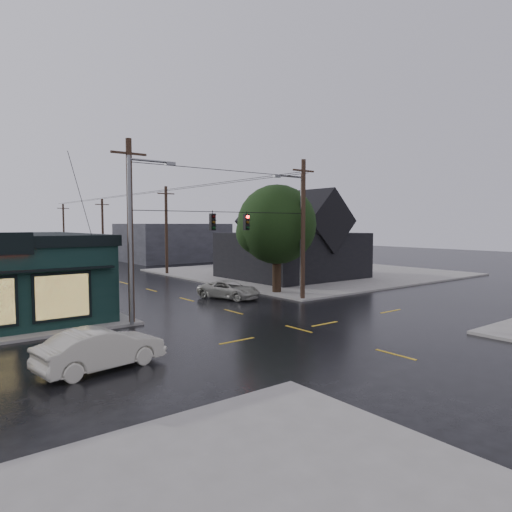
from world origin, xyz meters
TOP-DOWN VIEW (x-y plane):
  - ground_plane at (0.00, 0.00)m, footprint 160.00×160.00m
  - sidewalk_ne at (20.00, 20.00)m, footprint 28.00×28.00m
  - ne_building at (15.00, 17.00)m, footprint 12.60×11.60m
  - corner_tree at (7.07, 10.08)m, footprint 6.29×6.29m
  - utility_pole_nw at (-6.50, 6.50)m, footprint 2.00×0.32m
  - utility_pole_ne at (6.50, 6.50)m, footprint 2.00×0.32m
  - utility_pole_far_a at (6.50, 28.00)m, footprint 2.00×0.32m
  - utility_pole_far_b at (6.50, 48.00)m, footprint 2.00×0.32m
  - utility_pole_far_c at (6.50, 68.00)m, footprint 2.00×0.32m
  - span_signal_assembly at (0.10, 6.50)m, footprint 13.00×0.48m
  - streetlight_nw at (-6.80, 5.80)m, footprint 5.40×0.30m
  - streetlight_ne at (7.00, 7.20)m, footprint 5.40×0.30m
  - bg_building_east at (16.00, 45.00)m, footprint 14.00×12.00m
  - sedan_cream at (-10.53, -0.26)m, footprint 5.02×2.39m
  - suv_silver at (2.73, 10.44)m, footprint 3.76×5.26m

SIDE VIEW (x-z plane):
  - ground_plane at x=0.00m, z-range 0.00..0.00m
  - utility_pole_nw at x=-6.50m, z-range -5.08..5.08m
  - utility_pole_ne at x=6.50m, z-range -5.08..5.08m
  - utility_pole_far_a at x=6.50m, z-range -4.83..4.83m
  - utility_pole_far_b at x=6.50m, z-range -4.58..4.58m
  - utility_pole_far_c at x=6.50m, z-range -4.58..4.58m
  - streetlight_nw at x=-6.80m, z-range -4.58..4.58m
  - streetlight_ne at x=7.00m, z-range -4.58..4.58m
  - sidewalk_ne at x=20.00m, z-range 0.00..0.15m
  - suv_silver at x=2.73m, z-range 0.00..1.33m
  - sedan_cream at x=-10.53m, z-range 0.00..1.59m
  - bg_building_east at x=16.00m, z-range 0.00..5.60m
  - ne_building at x=15.00m, z-range 0.09..8.85m
  - corner_tree at x=7.07m, z-range 1.24..9.75m
  - span_signal_assembly at x=0.10m, z-range 5.08..6.31m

